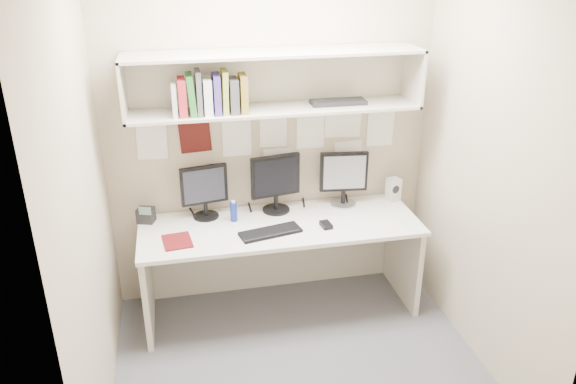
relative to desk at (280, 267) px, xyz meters
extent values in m
cube|color=#4E4E53|center=(0.00, -0.65, -0.37)|extent=(2.40, 2.00, 0.01)
cube|color=tan|center=(0.00, 0.35, 0.93)|extent=(2.40, 0.02, 2.60)
cube|color=tan|center=(0.00, -1.65, 0.93)|extent=(2.40, 0.02, 2.60)
cube|color=tan|center=(-1.20, -0.65, 0.93)|extent=(0.02, 2.00, 2.60)
cube|color=tan|center=(1.20, -0.65, 0.93)|extent=(0.02, 2.00, 2.60)
cube|color=silver|center=(0.00, -0.01, 0.35)|extent=(2.00, 0.70, 0.03)
cube|color=beige|center=(0.00, 0.32, -0.02)|extent=(1.96, 0.02, 0.70)
cube|color=beige|center=(0.00, 0.16, 1.16)|extent=(2.00, 0.38, 0.02)
cube|color=beige|center=(0.00, 0.16, 1.54)|extent=(2.00, 0.38, 0.02)
cube|color=beige|center=(0.00, 0.34, 1.35)|extent=(2.00, 0.02, 0.40)
cube|color=beige|center=(-0.99, 0.16, 1.35)|extent=(0.02, 0.38, 0.40)
cube|color=beige|center=(0.99, 0.16, 1.35)|extent=(0.02, 0.38, 0.40)
cylinder|color=black|center=(-0.51, 0.21, 0.37)|extent=(0.19, 0.19, 0.01)
cylinder|color=black|center=(-0.51, 0.21, 0.42)|extent=(0.03, 0.03, 0.09)
cube|color=black|center=(-0.51, 0.22, 0.62)|extent=(0.34, 0.10, 0.29)
cube|color=black|center=(-0.51, 0.20, 0.62)|extent=(0.29, 0.06, 0.25)
cylinder|color=black|center=(0.01, 0.21, 0.37)|extent=(0.21, 0.21, 0.01)
cylinder|color=black|center=(0.01, 0.21, 0.43)|extent=(0.03, 0.03, 0.10)
cube|color=black|center=(0.01, 0.22, 0.64)|extent=(0.37, 0.10, 0.32)
cube|color=black|center=(0.01, 0.20, 0.64)|extent=(0.32, 0.06, 0.27)
cylinder|color=#A5A5AA|center=(0.53, 0.21, 0.37)|extent=(0.20, 0.20, 0.01)
cylinder|color=black|center=(0.53, 0.21, 0.43)|extent=(0.03, 0.03, 0.10)
cube|color=black|center=(0.53, 0.22, 0.63)|extent=(0.36, 0.07, 0.31)
cube|color=#B6B6BB|center=(0.53, 0.20, 0.63)|extent=(0.31, 0.04, 0.26)
cube|color=black|center=(-0.10, -0.14, 0.37)|extent=(0.45, 0.24, 0.02)
cube|color=black|center=(0.31, -0.12, 0.38)|extent=(0.08, 0.11, 0.03)
cube|color=beige|center=(0.94, 0.21, 0.45)|extent=(0.11, 0.11, 0.18)
cylinder|color=black|center=(0.94, 0.17, 0.47)|extent=(0.06, 0.02, 0.06)
cylinder|color=navy|center=(-0.32, 0.11, 0.44)|extent=(0.05, 0.05, 0.15)
cylinder|color=white|center=(-0.32, 0.11, 0.51)|extent=(0.03, 0.03, 0.02)
cube|color=#550E10|center=(-0.73, -0.13, 0.37)|extent=(0.21, 0.25, 0.01)
cube|color=black|center=(-0.94, 0.22, 0.42)|extent=(0.14, 0.13, 0.11)
cube|color=#4C6659|center=(-0.94, 0.17, 0.47)|extent=(0.09, 0.04, 0.06)
cube|color=silver|center=(-0.67, 0.10, 1.28)|extent=(0.03, 0.18, 0.22)
cube|color=#B0202B|center=(-0.62, 0.10, 1.29)|extent=(0.05, 0.18, 0.24)
cube|color=#236B26|center=(-0.56, 0.10, 1.31)|extent=(0.04, 0.18, 0.27)
cube|color=#4A4A4F|center=(-0.51, 0.10, 1.32)|extent=(0.03, 0.18, 0.29)
cube|color=white|center=(-0.46, 0.10, 1.29)|extent=(0.05, 0.18, 0.23)
cube|color=#443584|center=(-0.40, 0.10, 1.30)|extent=(0.04, 0.18, 0.26)
cube|color=#9A9F35|center=(-0.35, 0.10, 1.31)|extent=(0.04, 0.18, 0.28)
cube|color=#3E3D3F|center=(-0.29, 0.10, 1.29)|extent=(0.06, 0.18, 0.23)
cube|color=olive|center=(-0.22, 0.10, 1.30)|extent=(0.05, 0.18, 0.25)
cube|color=black|center=(0.45, 0.16, 1.19)|extent=(0.39, 0.15, 0.03)
camera|label=1|loc=(-0.68, -3.53, 2.20)|focal=35.00mm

